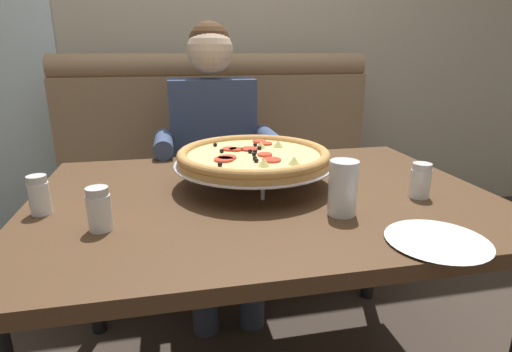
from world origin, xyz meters
The scene contains 10 objects.
back_wall_with_window centered at (0.00, 1.53, 1.40)m, with size 6.00×0.12×2.80m, color #BCB29E.
booth_bench centered at (0.00, 0.96, 0.40)m, with size 1.77×0.78×1.13m.
dining_table centered at (0.00, 0.00, 0.65)m, with size 1.38×0.98×0.73m.
diner_main centered at (-0.07, 0.69, 0.71)m, with size 0.54×0.64×1.27m.
pizza centered at (-0.01, 0.08, 0.82)m, with size 0.50×0.50×0.13m.
shaker_oregano centered at (0.45, -0.13, 0.77)m, with size 0.06×0.06×0.10m.
shaker_parmesan centered at (-0.62, -0.04, 0.77)m, with size 0.05×0.05×0.11m.
shaker_pepper_flakes centered at (-0.45, -0.18, 0.78)m, with size 0.06×0.06×0.11m.
plate_near_left centered at (0.32, -0.41, 0.74)m, with size 0.23×0.23×0.02m.
drinking_glass centered at (0.17, -0.21, 0.79)m, with size 0.08×0.08×0.15m.
Camera 1 is at (-0.26, -1.14, 1.15)m, focal length 28.28 mm.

